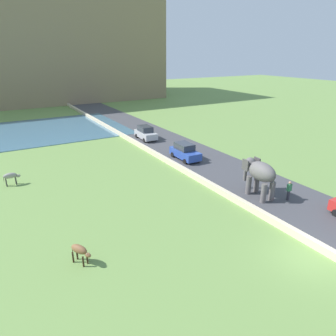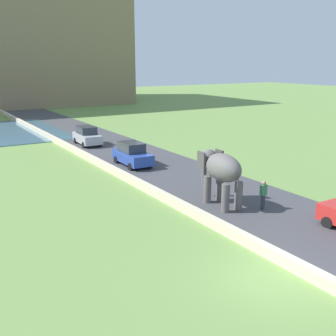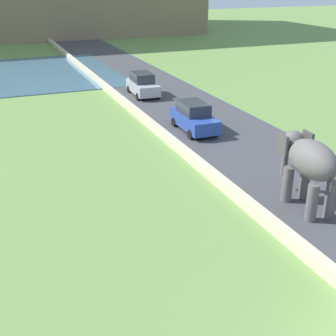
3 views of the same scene
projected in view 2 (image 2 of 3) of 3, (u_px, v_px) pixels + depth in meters
The scene contains 7 objects.
ground_plane at pixel (271, 279), 15.28m from camera, with size 220.00×220.00×0.00m, color #6B8E47.
road_surface at pixel (139, 158), 34.31m from camera, with size 7.00×120.00×0.06m, color #424247.
barrier_wall at pixel (106, 166), 30.68m from camera, with size 0.40×110.00×0.50m, color beige.
elephant at pixel (221, 170), 22.57m from camera, with size 1.58×3.51×2.99m.
person_beside_elephant at pixel (263, 195), 22.18m from camera, with size 0.36×0.22×1.63m.
car_blue at pixel (132, 154), 31.69m from camera, with size 1.86×4.03×1.80m.
car_silver at pixel (87, 136), 39.57m from camera, with size 1.92×4.07×1.80m.
Camera 2 is at (-10.44, -9.75, 7.77)m, focal length 44.33 mm.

